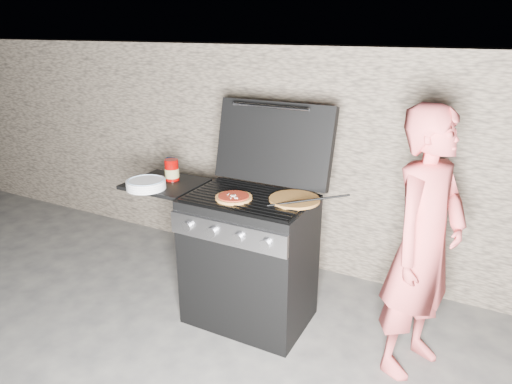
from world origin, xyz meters
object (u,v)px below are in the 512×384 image
at_px(gas_grill, 218,252).
at_px(person, 424,246).
at_px(pizza_topped, 234,197).
at_px(sauce_jar, 172,170).

height_order(gas_grill, person, person).
bearing_deg(person, pizza_topped, 119.24).
xyz_separation_m(gas_grill, pizza_topped, (0.18, -0.08, 0.47)).
distance_m(pizza_topped, person, 1.16).
bearing_deg(pizza_topped, gas_grill, 155.91).
height_order(pizza_topped, person, person).
height_order(gas_grill, pizza_topped, pizza_topped).
height_order(sauce_jar, person, person).
relative_size(pizza_topped, person, 0.15).
bearing_deg(gas_grill, sauce_jar, 171.09).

